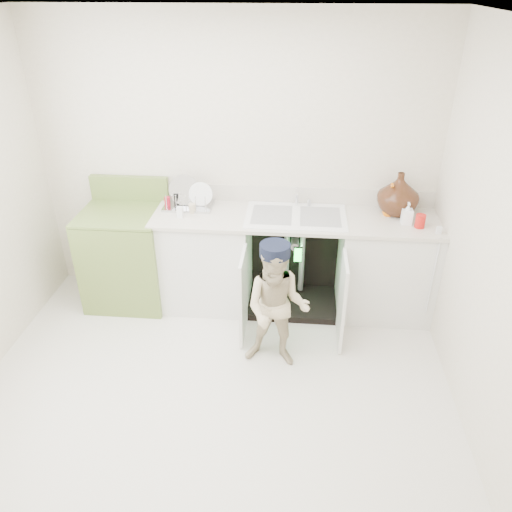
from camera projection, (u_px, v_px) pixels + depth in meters
The scene contains 5 objects.
ground at pixel (213, 393), 3.67m from camera, with size 3.50×3.50×0.00m, color #BAB2A4.
room_shell at pixel (204, 244), 3.05m from camera, with size 6.00×5.50×1.26m.
counter_run at pixel (298, 259), 4.44m from camera, with size 2.44×1.02×1.26m.
avocado_stove at pixel (127, 255), 4.54m from camera, with size 0.71×0.65×1.11m.
repair_worker at pixel (277, 307), 3.72m from camera, with size 0.54×0.69×1.04m.
Camera 1 is at (0.56, -2.66, 2.69)m, focal length 35.00 mm.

